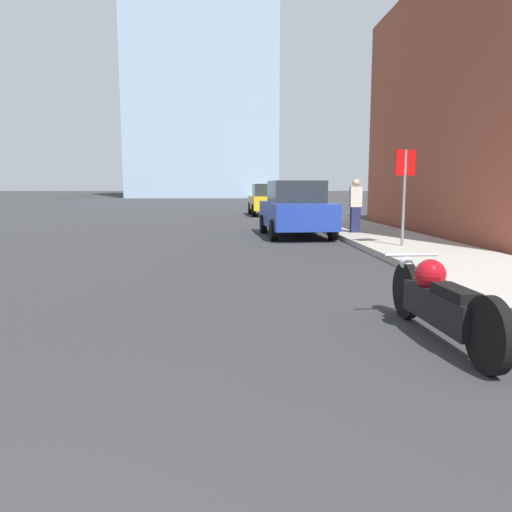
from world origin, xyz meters
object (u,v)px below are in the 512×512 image
parked_car_yellow (267,200)px  motorcycle (439,301)px  stop_sign (404,181)px  pedestrian (356,205)px  parked_car_blue (296,209)px

parked_car_yellow → motorcycle: bearing=-91.5°
motorcycle → stop_sign: 7.31m
parked_car_yellow → pedestrian: pedestrian is taller
parked_car_blue → stop_sign: 4.51m
parked_car_blue → parked_car_yellow: bearing=87.2°
motorcycle → parked_car_blue: (0.02, 10.82, 0.46)m
motorcycle → stop_sign: size_ratio=1.08×
parked_car_blue → parked_car_yellow: 11.75m
stop_sign → parked_car_yellow: bearing=97.3°
motorcycle → pedestrian: bearing=78.6°
parked_car_blue → pedestrian: (1.82, -0.34, 0.13)m
parked_car_yellow → parked_car_blue: bearing=-91.5°
parked_car_blue → pedestrian: pedestrian is taller
motorcycle → stop_sign: (2.07, 6.89, 1.30)m
stop_sign → pedestrian: size_ratio=1.38×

